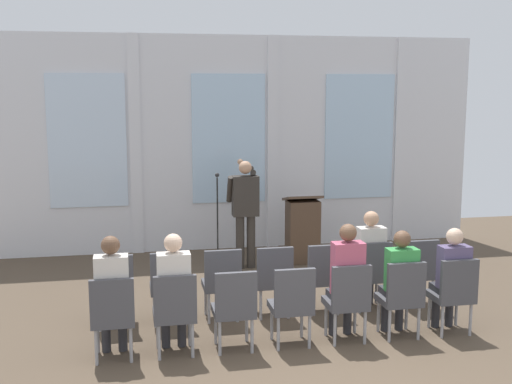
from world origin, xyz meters
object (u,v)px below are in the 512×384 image
mic_stand (218,247)px  audience_r1_c5 (399,277)px  chair_r0_c0 (115,286)px  audience_r1_c0 (112,291)px  chair_r0_c6 (418,268)px  chair_r1_c1 (175,309)px  speaker (245,206)px  lectern (303,230)px  chair_r1_c6 (454,291)px  chair_r1_c2 (234,305)px  chair_r0_c1 (169,282)px  audience_r0_c5 (369,255)px  audience_r1_c4 (346,276)px  chair_r1_c3 (292,301)px  audience_r1_c6 (451,274)px  chair_r0_c3 (273,277)px  chair_r1_c4 (348,298)px  chair_r0_c5 (371,271)px  audience_r1_c1 (174,287)px  chair_r1_c5 (402,294)px  chair_r0_c2 (222,279)px  chair_r1_c0 (113,313)px  chair_r0_c4 (323,274)px

mic_stand → audience_r1_c5: (1.69, -3.39, 0.38)m
chair_r0_c0 → audience_r1_c0: 0.93m
chair_r0_c0 → chair_r0_c6: size_ratio=1.00×
chair_r0_c0 → chair_r1_c1: same height
speaker → lectern: bearing=8.8°
chair_r1_c6 → chair_r1_c2: bearing=180.0°
chair_r0_c1 → audience_r0_c5: 2.64m
mic_stand → audience_r1_c4: 3.57m
chair_r1_c3 → audience_r1_c6: audience_r1_c6 is taller
lectern → chair_r0_c3: (-1.07, -2.51, -0.02)m
speaker → chair_r1_c4: 3.42m
chair_r0_c0 → chair_r1_c6: 4.07m
mic_stand → audience_r0_c5: 2.97m
chair_r0_c5 → chair_r1_c2: size_ratio=1.00×
audience_r1_c0 → audience_r1_c5: (3.29, 0.00, -0.04)m
speaker → audience_r1_c0: 3.85m
lectern → audience_r1_c4: bearing=-96.9°
chair_r0_c1 → audience_r1_c6: 3.42m
lectern → chair_r1_c3: size_ratio=1.23×
chair_r0_c6 → audience_r1_c0: size_ratio=0.69×
audience_r1_c1 → chair_r1_c5: size_ratio=1.45×
chair_r1_c1 → chair_r1_c4: size_ratio=1.00×
lectern → audience_r1_c4: audience_r1_c4 is taller
chair_r0_c2 → audience_r1_c6: size_ratio=0.73×
chair_r1_c0 → chair_r1_c5: bearing=0.0°
audience_r1_c5 → chair_r1_c6: (0.66, -0.08, -0.18)m
chair_r1_c1 → audience_r1_c1: size_ratio=0.69×
chair_r1_c2 → audience_r1_c5: size_ratio=0.73×
chair_r0_c2 → audience_r1_c6: bearing=-18.8°
chair_r1_c1 → chair_r1_c2: bearing=0.0°
mic_stand → audience_r1_c1: bearing=-105.5°
chair_r1_c0 → speaker: bearing=58.6°
chair_r1_c4 → audience_r1_c0: bearing=178.3°
chair_r0_c0 → lectern: bearing=39.5°
chair_r1_c2 → chair_r0_c5: bearing=26.4°
chair_r1_c4 → audience_r1_c4: 0.24m
chair_r0_c5 → chair_r0_c6: size_ratio=1.00×
chair_r1_c5 → audience_r1_c5: bearing=90.0°
mic_stand → chair_r1_c6: 4.20m
audience_r1_c4 → chair_r1_c1: bearing=-177.7°
lectern → chair_r0_c2: (-1.73, -2.51, -0.02)m
lectern → chair_r1_c4: 3.51m
mic_stand → chair_r1_c1: bearing=-105.2°
audience_r0_c5 → speaker: bearing=119.0°
chair_r0_c6 → audience_r1_c4: 1.61m
speaker → chair_r0_c4: (0.60, -2.35, -0.49)m
lectern → chair_r0_c1: lectern is taller
chair_r1_c3 → audience_r1_c4: (0.66, 0.08, 0.23)m
chair_r0_c1 → audience_r1_c1: size_ratio=0.69×
chair_r1_c5 → chair_r1_c4: bearing=180.0°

